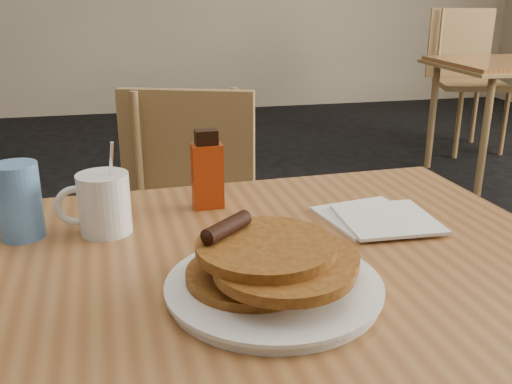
# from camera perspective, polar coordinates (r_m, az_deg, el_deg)

# --- Properties ---
(main_table) EXTENTS (1.20, 0.84, 0.75)m
(main_table) POSITION_cam_1_polar(r_m,az_deg,el_deg) (0.93, -2.74, -9.22)
(main_table) COLOR #966235
(main_table) RESTS_ON floor
(chair_main_far) EXTENTS (0.51, 0.53, 0.89)m
(chair_main_far) POSITION_cam_1_polar(r_m,az_deg,el_deg) (1.67, -6.29, -2.60)
(chair_main_far) COLOR #9C7849
(chair_main_far) RESTS_ON floor
(chair_neighbor_far) EXTENTS (0.59, 0.59, 1.04)m
(chair_neighbor_far) POSITION_cam_1_polar(r_m,az_deg,el_deg) (4.67, 20.18, 11.71)
(chair_neighbor_far) COLOR #9C7849
(chair_neighbor_far) RESTS_ON floor
(pancake_plate) EXTENTS (0.30, 0.30, 0.10)m
(pancake_plate) POSITION_cam_1_polar(r_m,az_deg,el_deg) (0.80, 1.73, -8.17)
(pancake_plate) COLOR white
(pancake_plate) RESTS_ON main_table
(coffee_mug) EXTENTS (0.13, 0.09, 0.17)m
(coffee_mug) POSITION_cam_1_polar(r_m,az_deg,el_deg) (1.02, -15.11, -1.03)
(coffee_mug) COLOR white
(coffee_mug) RESTS_ON main_table
(syrup_bottle) EXTENTS (0.06, 0.04, 0.15)m
(syrup_bottle) POSITION_cam_1_polar(r_m,az_deg,el_deg) (1.10, -4.89, 1.99)
(syrup_bottle) COLOR maroon
(syrup_bottle) RESTS_ON main_table
(napkin_stack) EXTENTS (0.20, 0.21, 0.01)m
(napkin_stack) POSITION_cam_1_polar(r_m,az_deg,el_deg) (1.07, 12.13, -2.56)
(napkin_stack) COLOR silver
(napkin_stack) RESTS_ON main_table
(blue_tumbler) EXTENTS (0.08, 0.08, 0.13)m
(blue_tumbler) POSITION_cam_1_polar(r_m,az_deg,el_deg) (1.04, -22.62, -0.84)
(blue_tumbler) COLOR #5282C1
(blue_tumbler) RESTS_ON main_table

